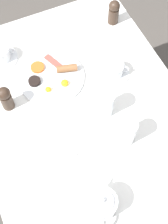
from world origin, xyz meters
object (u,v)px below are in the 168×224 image
(napkin_folded, at_px, (62,141))
(fork_spare, at_px, (144,103))
(breakfast_plate, at_px, (52,77))
(teapot_near, at_px, (102,204))
(teacup_with_saucer_left, at_px, (114,70))
(water_glass_short, at_px, (105,103))
(pepper_grinder, at_px, (114,12))
(teacup_with_saucer_right, at_px, (1,55))
(water_glass_tall, at_px, (127,132))
(knife_by_plate, at_px, (72,24))
(salt_grinder, at_px, (6,98))

(napkin_folded, xyz_separation_m, fork_spare, (-0.38, -0.02, -0.00))
(breakfast_plate, height_order, teapot_near, teapot_near)
(teacup_with_saucer_left, relative_size, napkin_folded, 0.69)
(water_glass_short, relative_size, pepper_grinder, 1.01)
(napkin_folded, bearing_deg, water_glass_short, -165.81)
(breakfast_plate, height_order, water_glass_short, water_glass_short)
(water_glass_short, height_order, napkin_folded, water_glass_short)
(teacup_with_saucer_left, xyz_separation_m, teacup_with_saucer_right, (0.43, -0.28, 0.00))
(water_glass_tall, distance_m, water_glass_short, 0.15)
(knife_by_plate, bearing_deg, teapot_near, 73.38)
(fork_spare, bearing_deg, knife_by_plate, -79.59)
(teacup_with_saucer_right, relative_size, pepper_grinder, 1.12)
(knife_by_plate, bearing_deg, salt_grinder, 36.03)
(teacup_with_saucer_left, relative_size, fork_spare, 0.87)
(breakfast_plate, bearing_deg, teapot_near, 85.67)
(knife_by_plate, bearing_deg, pepper_grinder, 160.66)
(water_glass_tall, relative_size, napkin_folded, 0.62)
(water_glass_tall, xyz_separation_m, napkin_folded, (0.23, -0.09, -0.06))
(pepper_grinder, distance_m, napkin_folded, 0.68)
(teacup_with_saucer_left, bearing_deg, pepper_grinder, -116.04)
(knife_by_plate, bearing_deg, breakfast_plate, 50.63)
(water_glass_tall, distance_m, pepper_grinder, 0.62)
(water_glass_tall, relative_size, fork_spare, 0.79)
(teacup_with_saucer_right, distance_m, pepper_grinder, 0.56)
(water_glass_tall, xyz_separation_m, pepper_grinder, (-0.24, -0.58, 0.00))
(water_glass_short, xyz_separation_m, knife_by_plate, (-0.07, -0.50, -0.06))
(fork_spare, bearing_deg, breakfast_plate, -42.71)
(teapot_near, distance_m, teacup_with_saucer_left, 0.58)
(teacup_with_saucer_left, bearing_deg, teacup_with_saucer_right, -33.64)
(water_glass_tall, distance_m, salt_grinder, 0.50)
(salt_grinder, bearing_deg, pepper_grinder, -158.36)
(knife_by_plate, bearing_deg, teacup_with_saucer_right, 9.15)
(teapot_near, bearing_deg, pepper_grinder, -5.26)
(water_glass_tall, distance_m, napkin_folded, 0.26)
(pepper_grinder, xyz_separation_m, salt_grinder, (0.61, 0.24, 0.00))
(teacup_with_saucer_right, relative_size, salt_grinder, 1.12)
(water_glass_short, height_order, pepper_grinder, same)
(teacup_with_saucer_left, height_order, salt_grinder, salt_grinder)
(water_glass_short, relative_size, napkin_folded, 0.62)
(pepper_grinder, bearing_deg, salt_grinder, 21.64)
(knife_by_plate, bearing_deg, water_glass_tall, 85.66)
(teacup_with_saucer_left, xyz_separation_m, salt_grinder, (0.47, -0.04, 0.04))
(teapot_near, bearing_deg, teacup_with_saucer_right, 33.14)
(teacup_with_saucer_left, xyz_separation_m, fork_spare, (-0.05, 0.19, -0.03))
(water_glass_tall, height_order, knife_by_plate, water_glass_tall)
(breakfast_plate, height_order, napkin_folded, breakfast_plate)
(teacup_with_saucer_left, distance_m, water_glass_short, 0.20)
(teacup_with_saucer_right, relative_size, knife_by_plate, 0.68)
(water_glass_tall, bearing_deg, breakfast_plate, -67.95)
(teapot_near, distance_m, pepper_grinder, 0.89)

